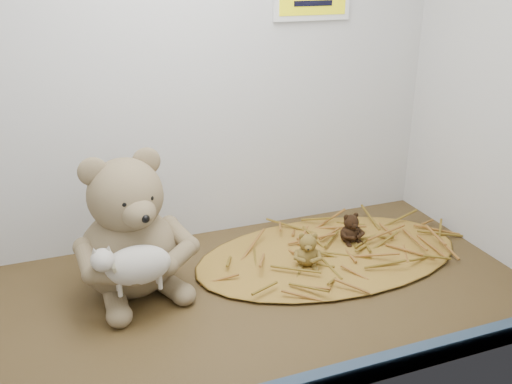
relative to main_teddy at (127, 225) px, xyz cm
name	(u,v)px	position (x,y,z in cm)	size (l,w,h in cm)	color
alcove_shell	(208,57)	(16.60, -1.39, 30.72)	(120.40, 60.20, 90.40)	#3C2B14
straw_bed	(329,254)	(42.88, -1.60, -13.70)	(60.81, 35.31, 1.18)	olive
main_teddy	(127,225)	(0.00, 0.00, 0.00)	(23.04, 24.32, 28.57)	olive
toy_lamb	(138,265)	(0.00, -10.24, -3.29)	(15.38, 9.38, 9.94)	beige
mini_teddy_tan	(308,248)	(35.98, -4.77, -9.39)	(6.00, 6.33, 7.44)	olive
mini_teddy_brown	(351,227)	(49.77, 1.57, -9.62)	(5.62, 5.93, 6.97)	black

